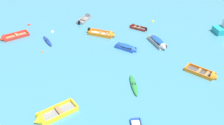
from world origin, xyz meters
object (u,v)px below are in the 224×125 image
object	(u,v)px
rowboat_maroon_midfield_left	(135,27)
mooring_buoy_central	(43,52)
kayak_deep_blue_back_row_left	(47,41)
rowboat_orange_near_camera	(107,35)
kayak_green_back_row_right	(134,85)
rowboat_red_cluster_outer	(8,38)
mooring_buoy_trailing	(52,32)
rowboat_yellow_near_left	(47,117)
mooring_buoy_far_field	(153,22)
rowboat_orange_far_left	(209,75)
rowboat_grey_far_back	(159,43)
rowboat_grey_outer_right	(87,18)
mooring_buoy_near_foreground	(29,25)
rowboat_blue_cluster_inner	(129,48)

from	to	relation	value
rowboat_maroon_midfield_left	mooring_buoy_central	size ratio (longest dim) A/B	9.53
kayak_deep_blue_back_row_left	rowboat_orange_near_camera	xyz separation A→B (m)	(8.10, 2.90, 0.08)
kayak_green_back_row_right	rowboat_red_cluster_outer	world-z (taller)	rowboat_red_cluster_outer
mooring_buoy_central	mooring_buoy_trailing	bearing A→B (deg)	96.03
rowboat_yellow_near_left	mooring_buoy_far_field	distance (m)	25.35
rowboat_orange_far_left	rowboat_grey_far_back	bearing A→B (deg)	130.02
rowboat_yellow_near_left	rowboat_maroon_midfield_left	bearing A→B (deg)	71.36
rowboat_yellow_near_left	mooring_buoy_far_field	xyz separation A→B (m)	(9.81, 23.38, -0.23)
rowboat_red_cluster_outer	rowboat_orange_near_camera	bearing A→B (deg)	11.56
rowboat_grey_outer_right	mooring_buoy_trailing	world-z (taller)	rowboat_grey_outer_right
mooring_buoy_far_field	mooring_buoy_trailing	distance (m)	16.32
rowboat_yellow_near_left	rowboat_grey_outer_right	world-z (taller)	rowboat_yellow_near_left
rowboat_yellow_near_left	rowboat_orange_near_camera	xyz separation A→B (m)	(3.02, 17.29, 0.01)
kayak_deep_blue_back_row_left	mooring_buoy_near_foreground	size ratio (longest dim) A/B	6.31
rowboat_orange_far_left	rowboat_yellow_near_left	size ratio (longest dim) A/B	0.98
rowboat_maroon_midfield_left	rowboat_orange_near_camera	xyz separation A→B (m)	(-3.93, -3.30, 0.08)
rowboat_orange_far_left	rowboat_orange_near_camera	bearing A→B (deg)	147.37
kayak_green_back_row_right	rowboat_grey_outer_right	world-z (taller)	rowboat_grey_outer_right
rowboat_orange_far_left	mooring_buoy_near_foreground	size ratio (longest dim) A/B	8.45
rowboat_blue_cluster_inner	mooring_buoy_trailing	bearing A→B (deg)	162.39
rowboat_orange_far_left	kayak_green_back_row_right	world-z (taller)	rowboat_orange_far_left
rowboat_grey_far_back	kayak_deep_blue_back_row_left	bearing A→B (deg)	-176.32
kayak_deep_blue_back_row_left	mooring_buoy_far_field	bearing A→B (deg)	31.10
rowboat_yellow_near_left	kayak_green_back_row_right	world-z (taller)	rowboat_yellow_near_left
rowboat_orange_far_left	rowboat_yellow_near_left	distance (m)	18.44
mooring_buoy_far_field	kayak_green_back_row_right	bearing A→B (deg)	-96.81
mooring_buoy_near_foreground	mooring_buoy_trailing	xyz separation A→B (m)	(4.55, -1.90, 0.00)
rowboat_red_cluster_outer	mooring_buoy_far_field	world-z (taller)	rowboat_red_cluster_outer
mooring_buoy_near_foreground	rowboat_maroon_midfield_left	bearing A→B (deg)	4.06
mooring_buoy_trailing	rowboat_grey_far_back	bearing A→B (deg)	-7.37
rowboat_grey_far_back	mooring_buoy_far_field	size ratio (longest dim) A/B	8.56
rowboat_blue_cluster_inner	rowboat_yellow_near_left	distance (m)	15.18
kayak_green_back_row_right	mooring_buoy_central	distance (m)	13.75
rowboat_orange_far_left	rowboat_grey_outer_right	world-z (taller)	rowboat_orange_far_left
kayak_green_back_row_right	rowboat_red_cluster_outer	size ratio (longest dim) A/B	0.92
rowboat_orange_far_left	kayak_deep_blue_back_row_left	distance (m)	21.95
rowboat_grey_far_back	rowboat_yellow_near_left	bearing A→B (deg)	-124.73
rowboat_yellow_near_left	rowboat_maroon_midfield_left	size ratio (longest dim) A/B	1.34
kayak_green_back_row_right	rowboat_red_cluster_outer	xyz separation A→B (m)	(-18.74, 8.44, 0.04)
kayak_deep_blue_back_row_left	rowboat_maroon_midfield_left	size ratio (longest dim) A/B	0.98
mooring_buoy_trailing	rowboat_orange_far_left	bearing A→B (deg)	-21.76
rowboat_blue_cluster_inner	mooring_buoy_far_field	xyz separation A→B (m)	(3.24, 9.69, -0.30)
rowboat_blue_cluster_inner	rowboat_grey_outer_right	world-z (taller)	rowboat_grey_outer_right
rowboat_grey_far_back	mooring_buoy_central	size ratio (longest dim) A/B	12.75
kayak_deep_blue_back_row_left	rowboat_maroon_midfield_left	xyz separation A→B (m)	(12.03, 6.20, 0.00)
mooring_buoy_central	mooring_buoy_trailing	xyz separation A→B (m)	(-0.62, 5.84, 0.00)
kayak_deep_blue_back_row_left	rowboat_red_cluster_outer	distance (m)	5.92
mooring_buoy_far_field	mooring_buoy_trailing	xyz separation A→B (m)	(-15.22, -5.89, 0.00)
rowboat_blue_cluster_inner	rowboat_red_cluster_outer	distance (m)	17.59
kayak_green_back_row_right	mooring_buoy_trailing	size ratio (longest dim) A/B	7.70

